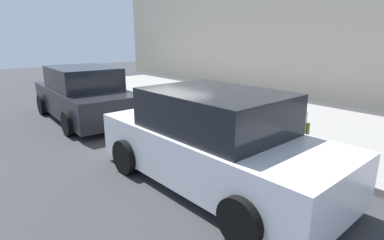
{
  "coord_description": "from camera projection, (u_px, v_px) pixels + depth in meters",
  "views": [
    {
      "loc": [
        -7.67,
        5.07,
        2.46
      ],
      "look_at": [
        -2.41,
        0.66,
        0.59
      ],
      "focal_mm": 28.94,
      "sensor_mm": 36.0,
      "label": 1
    }
  ],
  "objects": [
    {
      "name": "ground_plane",
      "position": [
        158.0,
        119.0,
        9.46
      ],
      "size": [
        40.0,
        40.0,
        0.0
      ],
      "primitive_type": "plane",
      "color": "#333335"
    },
    {
      "name": "sidewalk_curb",
      "position": [
        217.0,
        105.0,
        10.99
      ],
      "size": [
        18.0,
        5.0,
        0.14
      ],
      "primitive_type": "cube",
      "color": "gray",
      "rests_on": "ground_plane"
    },
    {
      "name": "suitcase_olive_0",
      "position": [
        299.0,
        133.0,
        6.75
      ],
      "size": [
        0.37,
        0.23,
        0.77
      ],
      "color": "#59601E",
      "rests_on": "sidewalk_curb"
    },
    {
      "name": "suitcase_navy_1",
      "position": [
        281.0,
        124.0,
        7.08
      ],
      "size": [
        0.48,
        0.25,
        0.8
      ],
      "color": "navy",
      "rests_on": "sidewalk_curb"
    },
    {
      "name": "suitcase_black_2",
      "position": [
        261.0,
        124.0,
        7.41
      ],
      "size": [
        0.38,
        0.26,
        0.85
      ],
      "color": "black",
      "rests_on": "sidewalk_curb"
    },
    {
      "name": "suitcase_silver_3",
      "position": [
        248.0,
        117.0,
        7.78
      ],
      "size": [
        0.45,
        0.25,
        0.94
      ],
      "color": "#9EA0A8",
      "rests_on": "sidewalk_curb"
    },
    {
      "name": "suitcase_teal_4",
      "position": [
        234.0,
        113.0,
        8.12
      ],
      "size": [
        0.39,
        0.24,
        1.07
      ],
      "color": "#0F606B",
      "rests_on": "sidewalk_curb"
    },
    {
      "name": "suitcase_red_5",
      "position": [
        221.0,
        114.0,
        8.52
      ],
      "size": [
        0.45,
        0.22,
        0.75
      ],
      "color": "red",
      "rests_on": "sidewalk_curb"
    },
    {
      "name": "suitcase_maroon_6",
      "position": [
        208.0,
        107.0,
        8.81
      ],
      "size": [
        0.41,
        0.24,
        0.91
      ],
      "color": "maroon",
      "rests_on": "sidewalk_curb"
    },
    {
      "name": "suitcase_olive_7",
      "position": [
        196.0,
        106.0,
        9.17
      ],
      "size": [
        0.49,
        0.2,
        0.82
      ],
      "color": "#59601E",
      "rests_on": "sidewalk_curb"
    },
    {
      "name": "fire_hydrant",
      "position": [
        177.0,
        99.0,
        9.93
      ],
      "size": [
        0.39,
        0.21,
        0.72
      ],
      "color": "red",
      "rests_on": "sidewalk_curb"
    },
    {
      "name": "bollard_post",
      "position": [
        162.0,
        97.0,
        10.29
      ],
      "size": [
        0.12,
        0.12,
        0.71
      ],
      "primitive_type": "cylinder",
      "color": "brown",
      "rests_on": "sidewalk_curb"
    },
    {
      "name": "parked_car_white_0",
      "position": [
        214.0,
        142.0,
        5.15
      ],
      "size": [
        4.44,
        2.12,
        1.62
      ],
      "color": "silver",
      "rests_on": "ground_plane"
    },
    {
      "name": "parked_car_charcoal_1",
      "position": [
        84.0,
        95.0,
        9.32
      ],
      "size": [
        4.6,
        2.19,
        1.58
      ],
      "color": "black",
      "rests_on": "ground_plane"
    }
  ]
}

